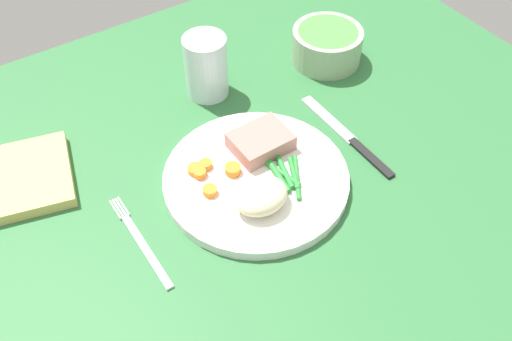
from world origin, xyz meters
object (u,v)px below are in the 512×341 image
object	(u,v)px
water_glass	(206,70)
napkin	(27,177)
knife	(348,137)
dinner_plate	(256,179)
salad_bowl	(327,44)
fork	(141,242)
meat_portion	(261,141)

from	to	relation	value
water_glass	napkin	size ratio (longest dim) A/B	0.75
knife	napkin	size ratio (longest dim) A/B	1.48
dinner_plate	salad_bowl	world-z (taller)	salad_bowl
water_glass	salad_bowl	size ratio (longest dim) A/B	0.86
fork	napkin	distance (cm)	20.32
meat_portion	knife	bearing A→B (deg)	-18.56
knife	water_glass	size ratio (longest dim) A/B	1.98
water_glass	salad_bowl	bearing A→B (deg)	-10.26
fork	salad_bowl	size ratio (longest dim) A/B	1.39
fork	salad_bowl	bearing A→B (deg)	23.20
fork	napkin	size ratio (longest dim) A/B	1.20
water_glass	fork	bearing A→B (deg)	-136.71
fork	water_glass	distance (cm)	31.18
water_glass	salad_bowl	world-z (taller)	water_glass
knife	meat_portion	bearing A→B (deg)	160.85
dinner_plate	knife	world-z (taller)	dinner_plate
meat_portion	salad_bowl	size ratio (longest dim) A/B	0.69
dinner_plate	napkin	xyz separation A→B (cm)	(-26.83, 18.09, 0.06)
dinner_plate	fork	size ratio (longest dim) A/B	1.57
dinner_plate	meat_portion	distance (cm)	5.80
salad_bowl	dinner_plate	bearing A→B (deg)	-146.61
water_glass	salad_bowl	distance (cm)	21.84
napkin	fork	bearing A→B (deg)	-64.57
water_glass	napkin	world-z (taller)	water_glass
salad_bowl	napkin	world-z (taller)	salad_bowl
knife	salad_bowl	distance (cm)	19.87
meat_portion	salad_bowl	distance (cm)	25.80
water_glass	knife	bearing A→B (deg)	-60.00
dinner_plate	fork	world-z (taller)	dinner_plate
knife	dinner_plate	bearing A→B (deg)	178.43
knife	napkin	distance (cm)	47.19
dinner_plate	meat_portion	size ratio (longest dim) A/B	3.17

